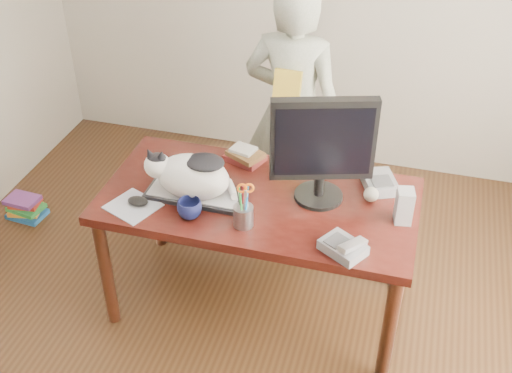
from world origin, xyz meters
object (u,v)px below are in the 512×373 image
(monitor, at_px, (323,146))
(baseball, at_px, (371,194))
(pen_cup, at_px, (243,214))
(book_stack, at_px, (245,155))
(cat, at_px, (190,174))
(person, at_px, (292,112))
(keyboard, at_px, (194,195))
(desk, at_px, (263,211))
(book_pile_b, at_px, (26,207))
(mouse, at_px, (138,201))
(coffee_mug, at_px, (190,209))
(speaker, at_px, (404,206))
(calculator, at_px, (379,183))
(phone, at_px, (344,247))

(monitor, height_order, baseball, monitor)
(pen_cup, relative_size, book_stack, 1.02)
(cat, bearing_deg, person, 70.72)
(pen_cup, relative_size, baseball, 3.21)
(cat, height_order, baseball, cat)
(keyboard, distance_m, person, 0.94)
(desk, relative_size, book_pile_b, 6.20)
(monitor, relative_size, book_pile_b, 2.20)
(book_pile_b, bearing_deg, pen_cup, -18.91)
(mouse, bearing_deg, baseball, 39.93)
(monitor, distance_m, book_pile_b, 2.27)
(keyboard, distance_m, cat, 0.13)
(cat, bearing_deg, book_pile_b, 162.58)
(coffee_mug, height_order, book_stack, coffee_mug)
(book_stack, xyz_separation_m, person, (0.15, 0.50, 0.03))
(coffee_mug, xyz_separation_m, book_pile_b, (-1.44, 0.60, -0.73))
(coffee_mug, height_order, speaker, speaker)
(desk, xyz_separation_m, person, (-0.01, 0.72, 0.21))
(coffee_mug, distance_m, calculator, 0.99)
(cat, relative_size, phone, 2.00)
(speaker, relative_size, calculator, 0.71)
(desk, bearing_deg, coffee_mug, -130.81)
(pen_cup, xyz_separation_m, coffee_mug, (-0.27, -0.01, -0.02))
(speaker, bearing_deg, cat, 174.27)
(mouse, distance_m, phone, 1.05)
(phone, height_order, speaker, speaker)
(pen_cup, bearing_deg, desk, 88.25)
(pen_cup, bearing_deg, phone, -7.61)
(cat, bearing_deg, speaker, 5.44)
(keyboard, distance_m, phone, 0.82)
(baseball, relative_size, calculator, 0.31)
(speaker, xyz_separation_m, person, (-0.73, 0.80, -0.03))
(desk, relative_size, calculator, 6.42)
(speaker, distance_m, person, 1.08)
(monitor, xyz_separation_m, book_stack, (-0.46, 0.25, -0.29))
(desk, distance_m, baseball, 0.58)
(person, bearing_deg, calculator, 139.94)
(desk, height_order, baseball, baseball)
(calculator, bearing_deg, pen_cup, -163.17)
(mouse, bearing_deg, person, 84.30)
(pen_cup, bearing_deg, book_pile_b, 161.09)
(monitor, xyz_separation_m, mouse, (-0.86, -0.29, -0.30))
(monitor, height_order, book_stack, monitor)
(speaker, height_order, baseball, speaker)
(keyboard, distance_m, book_pile_b, 1.63)
(desk, xyz_separation_m, pen_cup, (-0.01, -0.31, 0.22))
(person, bearing_deg, keyboard, 74.34)
(keyboard, bearing_deg, baseball, 14.18)
(keyboard, relative_size, book_pile_b, 1.92)
(mouse, height_order, book_stack, book_stack)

